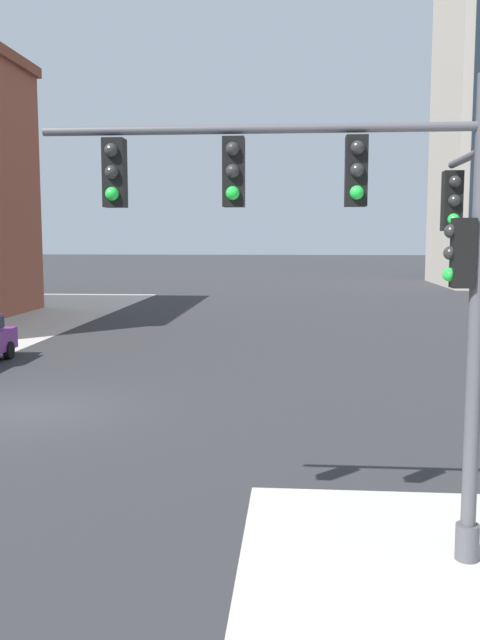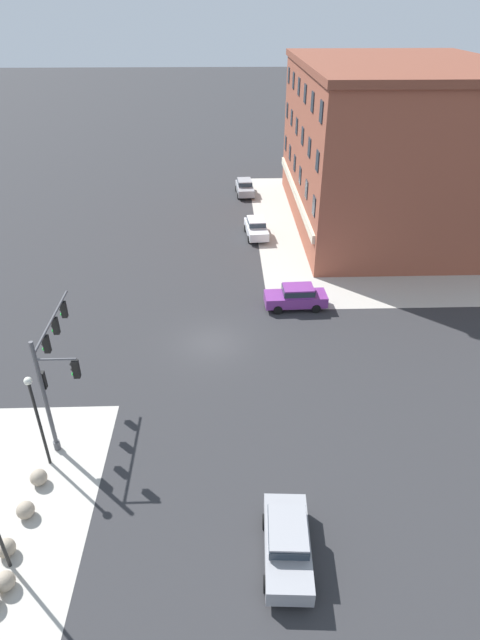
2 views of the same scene
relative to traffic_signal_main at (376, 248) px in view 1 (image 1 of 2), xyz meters
The scene contains 2 objects.
ground_plane 11.50m from the traffic_signal_main, 136.82° to the left, with size 320.00×320.00×0.00m, color #2D2D30.
traffic_signal_main is the anchor object (origin of this frame).
Camera 1 is at (6.75, -16.80, 4.36)m, focal length 39.30 mm.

